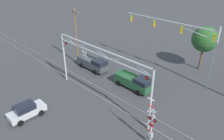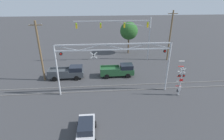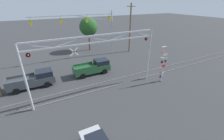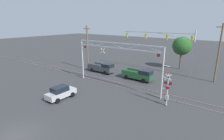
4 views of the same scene
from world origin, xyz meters
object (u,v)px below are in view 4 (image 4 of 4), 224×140
sedan_waiting (61,92)px  pickup_truck_following (103,68)px  background_tree_beyond_span (182,46)px  utility_pole_left (87,48)px  crossing_signal_mast (167,90)px  pickup_truck_lead (139,75)px  traffic_signal_span (172,43)px  crossing_gantry (116,55)px  utility_pole_right (219,53)px

sedan_waiting → pickup_truck_following: bearing=105.2°
background_tree_beyond_span → utility_pole_left: bearing=-141.5°
crossing_signal_mast → background_tree_beyond_span: bearing=101.4°
sedan_waiting → pickup_truck_lead: bearing=70.3°
traffic_signal_span → sedan_waiting: bearing=-110.3°
crossing_signal_mast → sedan_waiting: size_ratio=1.24×
utility_pole_left → crossing_signal_mast: bearing=-17.6°
crossing_signal_mast → pickup_truck_following: 16.44m
background_tree_beyond_span → pickup_truck_lead: bearing=-107.1°
crossing_gantry → sedan_waiting: (-3.30, -7.77, -4.17)m
traffic_signal_span → utility_pole_left: size_ratio=1.59×
utility_pole_left → sedan_waiting: bearing=-60.2°
traffic_signal_span → background_tree_beyond_span: bearing=80.5°
pickup_truck_lead → background_tree_beyond_span: bearing=72.9°
pickup_truck_lead → pickup_truck_following: 7.99m
traffic_signal_span → sedan_waiting: 21.71m
pickup_truck_lead → background_tree_beyond_span: 12.60m
crossing_signal_mast → pickup_truck_following: bearing=157.2°
crossing_gantry → pickup_truck_following: crossing_gantry is taller
traffic_signal_span → sedan_waiting: (-7.33, -19.78, -5.10)m
pickup_truck_lead → utility_pole_right: size_ratio=0.56×
pickup_truck_following → background_tree_beyond_span: bearing=45.1°
background_tree_beyond_span → pickup_truck_following: bearing=-134.9°
sedan_waiting → utility_pole_right: utility_pole_right is taller
utility_pole_left → utility_pole_right: utility_pole_right is taller
crossing_signal_mast → pickup_truck_lead: 9.69m
pickup_truck_lead → sedan_waiting: pickup_truck_lead is taller
utility_pole_left → utility_pole_right: 23.18m
pickup_truck_lead → sedan_waiting: size_ratio=1.36×
pickup_truck_following → utility_pole_right: utility_pole_right is taller
crossing_gantry → background_tree_beyond_span: 17.09m
traffic_signal_span → utility_pole_left: bearing=-152.1°
traffic_signal_span → utility_pole_right: (7.79, -0.58, -1.03)m
crossing_gantry → pickup_truck_lead: 6.54m
pickup_truck_lead → utility_pole_left: 12.12m
crossing_signal_mast → utility_pole_right: bearing=75.2°
crossing_gantry → utility_pole_right: 16.44m
crossing_signal_mast → background_tree_beyond_span: size_ratio=0.72×
background_tree_beyond_span → traffic_signal_span: bearing=-99.5°
crossing_gantry → sedan_waiting: crossing_gantry is taller
crossing_gantry → pickup_truck_following: (-6.73, 4.86, -4.05)m
crossing_gantry → background_tree_beyond_span: size_ratio=2.12×
pickup_truck_following → sedan_waiting: (3.43, -12.62, -0.12)m
traffic_signal_span → background_tree_beyond_span: (0.74, 4.40, -1.02)m
traffic_signal_span → utility_pole_left: 16.24m
pickup_truck_lead → pickup_truck_following: size_ratio=0.99×
crossing_gantry → pickup_truck_lead: size_ratio=2.71×
sedan_waiting → background_tree_beyond_span: bearing=71.5°
crossing_gantry → pickup_truck_following: bearing=144.2°
pickup_truck_following → utility_pole_left: utility_pole_left is taller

